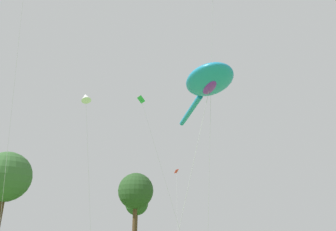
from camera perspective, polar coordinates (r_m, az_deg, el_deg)
big_show_kite at (r=23.56m, az=7.35°, el=5.95°), size 6.21×11.95×12.41m
small_kite_box_yellow at (r=29.04m, az=-4.45°, el=1.09°), size 4.65×0.76×13.18m
small_kite_stunt_black at (r=40.16m, az=1.58°, el=-11.10°), size 1.99×3.22×8.71m
small_kite_triangle_green at (r=33.07m, az=-14.98°, el=3.23°), size 3.19×3.20×14.83m
tree_oak_left at (r=51.18m, az=-27.84°, el=-10.03°), size 7.20×7.20×12.12m
tree_pine_center at (r=57.16m, az=-6.00°, el=-13.76°), size 6.34×6.34×10.98m
tree_broad_distant at (r=70.27m, az=-5.81°, el=-15.94°), size 5.02×5.02×9.11m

